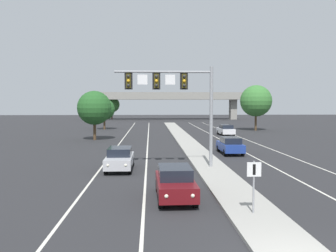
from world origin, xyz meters
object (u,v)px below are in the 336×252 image
(tree_far_left_a, at_px, (104,109))
(median_sign_post, at_px, (254,179))
(car_receding_blue, at_px, (230,145))
(car_oncoming_darkred, at_px, (175,182))
(overhead_signal_mast, at_px, (177,93))
(car_oncoming_silver, at_px, (120,158))
(car_receding_white, at_px, (226,130))
(tree_far_right_a, at_px, (256,101))
(tree_far_left_b, at_px, (112,105))
(tree_far_left_c, at_px, (94,108))

(tree_far_left_a, bearing_deg, median_sign_post, -75.90)
(median_sign_post, relative_size, tree_far_left_a, 0.40)
(car_receding_blue, distance_m, tree_far_left_a, 35.20)
(median_sign_post, xyz_separation_m, car_oncoming_darkred, (-3.08, 2.98, -0.77))
(overhead_signal_mast, bearing_deg, car_oncoming_silver, -177.10)
(median_sign_post, bearing_deg, car_receding_blue, 80.31)
(tree_far_left_a, bearing_deg, car_oncoming_silver, -81.22)
(median_sign_post, distance_m, car_receding_white, 37.57)
(car_oncoming_silver, distance_m, tree_far_right_a, 40.61)
(car_oncoming_silver, relative_size, car_receding_blue, 1.00)
(car_oncoming_darkred, bearing_deg, car_receding_blue, 67.95)
(overhead_signal_mast, height_order, car_oncoming_darkred, overhead_signal_mast)
(car_oncoming_silver, xyz_separation_m, tree_far_left_b, (-8.84, 78.16, 3.38))
(tree_far_left_c, relative_size, tree_far_left_a, 1.15)
(car_oncoming_silver, height_order, car_receding_blue, same)
(car_receding_white, bearing_deg, car_oncoming_silver, -116.67)
(car_oncoming_silver, xyz_separation_m, tree_far_left_a, (-6.01, 38.95, 2.75))
(tree_far_right_a, bearing_deg, car_receding_white, -128.60)
(car_oncoming_silver, relative_size, tree_far_left_b, 0.70)
(car_oncoming_darkred, relative_size, tree_far_left_a, 0.82)
(car_oncoming_silver, relative_size, tree_far_left_c, 0.71)
(car_oncoming_silver, bearing_deg, car_receding_blue, 38.06)
(overhead_signal_mast, xyz_separation_m, median_sign_post, (2.37, -10.99, -3.90))
(median_sign_post, xyz_separation_m, tree_far_left_b, (-15.32, 88.94, 2.61))
(car_oncoming_silver, distance_m, tree_far_left_b, 78.73)
(car_receding_white, bearing_deg, tree_far_left_c, -163.14)
(tree_far_left_c, bearing_deg, overhead_signal_mast, -66.19)
(tree_far_left_c, height_order, tree_far_left_b, tree_far_left_b)
(overhead_signal_mast, height_order, car_oncoming_silver, overhead_signal_mast)
(car_receding_white, bearing_deg, car_oncoming_darkred, -106.01)
(median_sign_post, xyz_separation_m, tree_far_right_a, (13.70, 45.77, 3.48))
(car_oncoming_darkred, xyz_separation_m, tree_far_left_c, (-8.33, 28.50, 3.28))
(car_oncoming_darkred, height_order, tree_far_left_b, tree_far_left_b)
(car_oncoming_darkred, height_order, car_receding_blue, same)
(overhead_signal_mast, relative_size, tree_far_left_c, 1.15)
(tree_far_left_c, relative_size, tree_far_right_a, 0.81)
(tree_far_right_a, bearing_deg, car_oncoming_silver, -119.97)
(car_receding_white, height_order, tree_far_left_b, tree_far_left_b)
(car_oncoming_silver, bearing_deg, overhead_signal_mast, 2.90)
(median_sign_post, relative_size, car_oncoming_darkred, 0.49)
(tree_far_left_a, bearing_deg, tree_far_left_b, 94.13)
(tree_far_left_b, bearing_deg, median_sign_post, -80.22)
(car_oncoming_darkred, xyz_separation_m, car_oncoming_silver, (-3.40, 7.80, 0.00))
(car_oncoming_silver, distance_m, car_receding_white, 29.30)
(tree_far_left_a, bearing_deg, tree_far_left_c, -86.62)
(overhead_signal_mast, distance_m, tree_far_left_c, 22.44)
(car_oncoming_silver, xyz_separation_m, car_receding_blue, (9.61, 7.52, 0.00))
(car_oncoming_darkred, bearing_deg, tree_far_left_b, 98.11)
(car_receding_blue, xyz_separation_m, car_receding_white, (3.55, 18.66, 0.00))
(car_receding_blue, bearing_deg, tree_far_right_a, 68.95)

